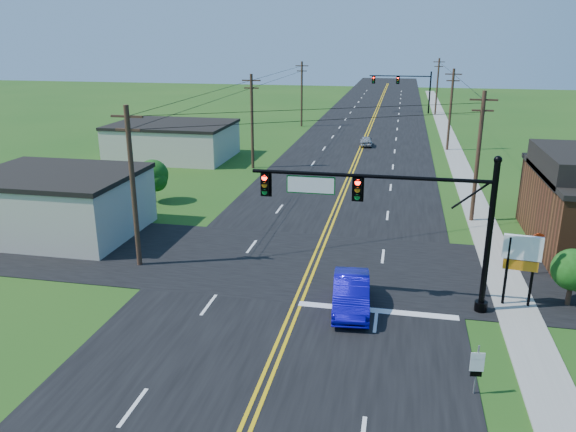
% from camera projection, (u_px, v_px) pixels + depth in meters
% --- Properties ---
extents(ground, '(260.00, 260.00, 0.00)m').
position_uv_depth(ground, '(258.00, 388.00, 20.74)').
color(ground, '#1B4814').
rests_on(ground, ground).
extents(road_main, '(16.00, 220.00, 0.04)m').
position_uv_depth(road_main, '(362.00, 144.00, 67.36)').
color(road_main, black).
rests_on(road_main, ground).
extents(road_cross, '(70.00, 10.00, 0.04)m').
position_uv_depth(road_cross, '(310.00, 264.00, 31.92)').
color(road_cross, black).
rests_on(road_cross, ground).
extents(sidewalk, '(2.00, 160.00, 0.08)m').
position_uv_depth(sidewalk, '(459.00, 165.00, 56.04)').
color(sidewalk, gray).
rests_on(sidewalk, ground).
extents(signal_mast_main, '(11.30, 0.60, 7.48)m').
position_uv_depth(signal_mast_main, '(390.00, 210.00, 25.92)').
color(signal_mast_main, black).
rests_on(signal_mast_main, ground).
extents(signal_mast_far, '(10.98, 0.60, 7.48)m').
position_uv_depth(signal_mast_far, '(403.00, 85.00, 93.10)').
color(signal_mast_far, black).
rests_on(signal_mast_far, ground).
extents(cream_bldg_near, '(10.20, 8.20, 4.10)m').
position_uv_depth(cream_bldg_near, '(57.00, 203.00, 36.39)').
color(cream_bldg_near, '#BDB9A1').
rests_on(cream_bldg_near, ground).
extents(cream_bldg_far, '(12.20, 9.20, 3.70)m').
position_uv_depth(cream_bldg_far, '(173.00, 140.00, 59.21)').
color(cream_bldg_far, '#BDB9A1').
rests_on(cream_bldg_far, ground).
extents(utility_pole_left_a, '(1.80, 0.28, 9.00)m').
position_uv_depth(utility_pole_left_a, '(133.00, 185.00, 30.41)').
color(utility_pole_left_a, '#342617').
rests_on(utility_pole_left_a, ground).
extents(utility_pole_left_b, '(1.80, 0.28, 9.00)m').
position_uv_depth(utility_pole_left_b, '(252.00, 120.00, 53.73)').
color(utility_pole_left_b, '#342617').
rests_on(utility_pole_left_b, ground).
extents(utility_pole_left_c, '(1.80, 0.28, 9.00)m').
position_uv_depth(utility_pole_left_c, '(302.00, 93.00, 78.91)').
color(utility_pole_left_c, '#342617').
rests_on(utility_pole_left_c, ground).
extents(utility_pole_right_a, '(1.80, 0.28, 9.00)m').
position_uv_depth(utility_pole_right_a, '(478.00, 155.00, 37.95)').
color(utility_pole_right_a, '#342617').
rests_on(utility_pole_right_a, ground).
extents(utility_pole_right_b, '(1.80, 0.28, 9.00)m').
position_uv_depth(utility_pole_right_b, '(451.00, 108.00, 62.19)').
color(utility_pole_right_b, '#342617').
rests_on(utility_pole_right_b, ground).
extents(utility_pole_right_c, '(1.80, 0.28, 9.00)m').
position_uv_depth(utility_pole_right_c, '(437.00, 86.00, 90.17)').
color(utility_pole_right_c, '#342617').
rests_on(utility_pole_right_c, ground).
extents(tree_right_back, '(3.00, 3.00, 4.10)m').
position_uv_depth(tree_right_back, '(557.00, 176.00, 41.15)').
color(tree_right_back, '#342617').
rests_on(tree_right_back, ground).
extents(shrub_corner, '(2.00, 2.00, 2.86)m').
position_uv_depth(shrub_corner, '(573.00, 270.00, 26.56)').
color(shrub_corner, '#342617').
rests_on(shrub_corner, ground).
extents(tree_left, '(2.40, 2.40, 3.37)m').
position_uv_depth(tree_left, '(153.00, 175.00, 43.24)').
color(tree_left, '#342617').
rests_on(tree_left, ground).
extents(blue_car, '(2.08, 4.93, 1.58)m').
position_uv_depth(blue_car, '(351.00, 294.00, 26.50)').
color(blue_car, '#0D079E').
rests_on(blue_car, ground).
extents(distant_car, '(1.72, 3.54, 1.16)m').
position_uv_depth(distant_car, '(366.00, 141.00, 65.86)').
color(distant_car, '#A9A9AE').
rests_on(distant_car, ground).
extents(route_sign, '(0.50, 0.11, 2.01)m').
position_uv_depth(route_sign, '(477.00, 366.00, 20.03)').
color(route_sign, slate).
rests_on(route_sign, ground).
extents(stop_sign, '(0.82, 0.34, 2.42)m').
position_uv_depth(stop_sign, '(537.00, 245.00, 30.07)').
color(stop_sign, slate).
rests_on(stop_sign, ground).
extents(pylon_sign, '(1.76, 0.46, 3.59)m').
position_uv_depth(pylon_sign, '(522.00, 255.00, 26.25)').
color(pylon_sign, black).
rests_on(pylon_sign, ground).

